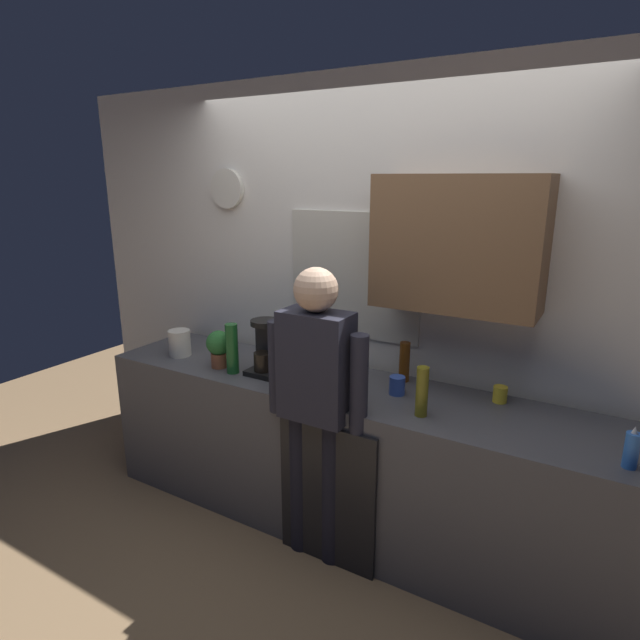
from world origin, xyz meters
TOP-DOWN VIEW (x-y plane):
  - ground_plane at (0.00, 0.00)m, footprint 8.00×8.00m
  - kitchen_counter at (0.00, 0.30)m, footprint 3.04×0.64m
  - dishwasher_panel at (0.08, -0.03)m, footprint 0.56×0.02m
  - back_wall_assembly at (0.06, 0.70)m, footprint 4.64×0.42m
  - coffee_maker at (-0.48, 0.25)m, footprint 0.20×0.20m
  - bottle_olive_oil at (0.50, 0.15)m, footprint 0.06×0.06m
  - bottle_green_wine at (-0.66, 0.14)m, footprint 0.07×0.07m
  - bottle_amber_beer at (0.27, 0.53)m, footprint 0.06×0.06m
  - cup_yellow_cup at (0.80, 0.51)m, footprint 0.07×0.07m
  - cup_blue_mug at (0.31, 0.33)m, footprint 0.08×0.08m
  - mixing_bowl at (-0.04, 0.28)m, footprint 0.22×0.22m
  - potted_plant at (-0.79, 0.17)m, footprint 0.15×0.15m
  - dish_soap at (1.39, 0.12)m, footprint 0.06×0.06m
  - storage_canister at (-1.16, 0.21)m, footprint 0.14×0.14m
  - person_at_sink at (0.00, 0.00)m, footprint 0.57×0.22m

SIDE VIEW (x-z plane):
  - ground_plane at x=0.00m, z-range 0.00..0.00m
  - dishwasher_panel at x=0.08m, z-range 0.00..0.80m
  - kitchen_counter at x=0.00m, z-range 0.00..0.89m
  - mixing_bowl at x=-0.04m, z-range 0.89..0.97m
  - cup_yellow_cup at x=0.80m, z-range 0.89..0.97m
  - cup_blue_mug at x=0.31m, z-range 0.89..0.99m
  - person_at_sink at x=0.00m, z-range 0.15..1.75m
  - dish_soap at x=1.39m, z-range 0.88..1.06m
  - storage_canister at x=-1.16m, z-range 0.89..1.06m
  - bottle_amber_beer at x=0.27m, z-range 0.89..1.12m
  - bottle_olive_oil at x=0.50m, z-range 0.89..1.14m
  - potted_plant at x=-0.79m, z-range 0.91..1.14m
  - coffee_maker at x=-0.48m, z-range 0.87..1.20m
  - bottle_green_wine at x=-0.66m, z-range 0.89..1.19m
  - back_wall_assembly at x=0.06m, z-range 0.05..2.65m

